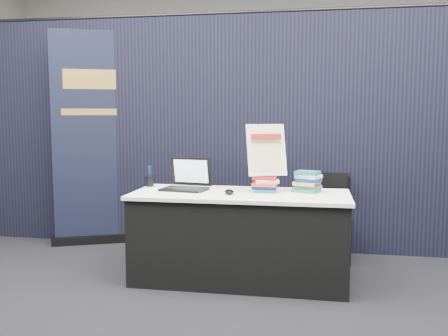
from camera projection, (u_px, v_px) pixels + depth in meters
floor at (229, 304)px, 3.69m from camera, size 8.00×8.00×0.00m
wall_back at (275, 90)px, 7.41m from camera, size 8.00×0.02×3.50m
drape_partition at (255, 134)px, 5.13m from camera, size 6.00×0.08×2.40m
display_table at (240, 237)px, 4.19m from camera, size 1.80×0.75×0.75m
laptop at (186, 182)px, 4.30m from camera, size 0.40×0.35×0.28m
mouse at (229, 192)px, 4.07m from camera, size 0.11×0.14×0.04m
brochure_left at (163, 191)px, 4.23m from camera, size 0.31×0.22×0.00m
brochure_mid at (166, 192)px, 4.20m from camera, size 0.29×0.22×0.00m
brochure_right at (182, 195)px, 4.04m from camera, size 0.35×0.28×0.00m
pen_cup at (150, 181)px, 4.50m from camera, size 0.09×0.09×0.09m
book_stack_tall at (266, 184)px, 4.18m from camera, size 0.20×0.16×0.13m
book_stack_short at (308, 182)px, 4.18m from camera, size 0.25×0.22×0.18m
info_sign at (266, 150)px, 4.18m from camera, size 0.35×0.24×0.45m
pullup_banner at (96, 151)px, 5.34m from camera, size 0.93×0.48×2.28m
stacking_chair at (330, 212)px, 4.79m from camera, size 0.40×0.41×0.83m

